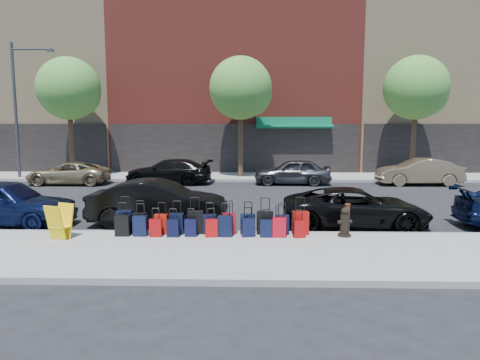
{
  "coord_description": "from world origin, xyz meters",
  "views": [
    {
      "loc": [
        1.13,
        -16.79,
        3.22
      ],
      "look_at": [
        0.75,
        -1.5,
        1.3
      ],
      "focal_mm": 32.0,
      "sensor_mm": 36.0,
      "label": 1
    }
  ],
  "objects_px": {
    "streetlight": "(18,102)",
    "car_far_3": "(419,172)",
    "bollard": "(347,218)",
    "car_near_0": "(4,202)",
    "car_far_1": "(168,172)",
    "car_near_1": "(159,203)",
    "car_far_2": "(292,172)",
    "car_near_2": "(356,208)",
    "tree_right": "(418,90)",
    "suitcase_front_5": "(210,224)",
    "fire_hydrant": "(345,223)",
    "tree_center": "(243,90)",
    "display_rack": "(60,222)",
    "tree_left": "(71,90)",
    "car_far_0": "(69,173)"
  },
  "relations": [
    {
      "from": "fire_hydrant",
      "to": "bollard",
      "type": "height_order",
      "value": "bollard"
    },
    {
      "from": "streetlight",
      "to": "car_near_0",
      "type": "relative_size",
      "value": 1.77
    },
    {
      "from": "streetlight",
      "to": "tree_center",
      "type": "bearing_deg",
      "value": 2.98
    },
    {
      "from": "tree_right",
      "to": "car_far_0",
      "type": "distance_m",
      "value": 20.94
    },
    {
      "from": "car_near_0",
      "to": "tree_right",
      "type": "bearing_deg",
      "value": -49.73
    },
    {
      "from": "bollard",
      "to": "car_far_1",
      "type": "xyz_separation_m",
      "value": [
        -7.42,
        11.68,
        0.1
      ]
    },
    {
      "from": "tree_left",
      "to": "fire_hydrant",
      "type": "distance_m",
      "value": 20.47
    },
    {
      "from": "car_near_1",
      "to": "car_far_2",
      "type": "relative_size",
      "value": 1.06
    },
    {
      "from": "tree_center",
      "to": "display_rack",
      "type": "distance_m",
      "value": 16.4
    },
    {
      "from": "car_near_2",
      "to": "car_far_2",
      "type": "height_order",
      "value": "car_far_2"
    },
    {
      "from": "suitcase_front_5",
      "to": "car_near_0",
      "type": "bearing_deg",
      "value": 165.69
    },
    {
      "from": "display_rack",
      "to": "car_far_3",
      "type": "distance_m",
      "value": 19.02
    },
    {
      "from": "streetlight",
      "to": "car_near_2",
      "type": "distance_m",
      "value": 21.47
    },
    {
      "from": "car_near_0",
      "to": "tree_left",
      "type": "bearing_deg",
      "value": 17.92
    },
    {
      "from": "streetlight",
      "to": "bollard",
      "type": "relative_size",
      "value": 9.21
    },
    {
      "from": "tree_center",
      "to": "car_far_3",
      "type": "bearing_deg",
      "value": -15.2
    },
    {
      "from": "tree_right",
      "to": "bollard",
      "type": "distance_m",
      "value": 16.62
    },
    {
      "from": "tree_center",
      "to": "car_near_2",
      "type": "bearing_deg",
      "value": -73.25
    },
    {
      "from": "tree_center",
      "to": "car_near_1",
      "type": "height_order",
      "value": "tree_center"
    },
    {
      "from": "car_near_0",
      "to": "car_far_2",
      "type": "distance_m",
      "value": 14.54
    },
    {
      "from": "car_far_1",
      "to": "car_far_2",
      "type": "distance_m",
      "value": 6.96
    },
    {
      "from": "car_near_0",
      "to": "car_near_2",
      "type": "relative_size",
      "value": 0.98
    },
    {
      "from": "streetlight",
      "to": "car_far_3",
      "type": "relative_size",
      "value": 1.78
    },
    {
      "from": "car_near_0",
      "to": "car_far_1",
      "type": "bearing_deg",
      "value": -13.22
    },
    {
      "from": "streetlight",
      "to": "car_far_3",
      "type": "xyz_separation_m",
      "value": [
        23.2,
        -1.95,
        -3.92
      ]
    },
    {
      "from": "tree_center",
      "to": "car_near_0",
      "type": "relative_size",
      "value": 1.61
    },
    {
      "from": "tree_left",
      "to": "car_far_2",
      "type": "relative_size",
      "value": 1.72
    },
    {
      "from": "streetlight",
      "to": "display_rack",
      "type": "height_order",
      "value": "streetlight"
    },
    {
      "from": "fire_hydrant",
      "to": "car_far_3",
      "type": "xyz_separation_m",
      "value": [
        6.63,
        11.82,
        0.21
      ]
    },
    {
      "from": "car_far_0",
      "to": "suitcase_front_5",
      "type": "bearing_deg",
      "value": 38.16
    },
    {
      "from": "display_rack",
      "to": "car_near_0",
      "type": "height_order",
      "value": "car_near_0"
    },
    {
      "from": "car_far_2",
      "to": "car_near_2",
      "type": "bearing_deg",
      "value": 7.9
    },
    {
      "from": "suitcase_front_5",
      "to": "display_rack",
      "type": "bearing_deg",
      "value": -172.86
    },
    {
      "from": "car_near_1",
      "to": "car_near_0",
      "type": "bearing_deg",
      "value": 93.66
    },
    {
      "from": "tree_left",
      "to": "display_rack",
      "type": "bearing_deg",
      "value": -68.93
    },
    {
      "from": "car_near_2",
      "to": "fire_hydrant",
      "type": "bearing_deg",
      "value": 160.16
    },
    {
      "from": "tree_right",
      "to": "bollard",
      "type": "xyz_separation_m",
      "value": [
        -7.23,
        -14.17,
        -4.81
      ]
    },
    {
      "from": "bollard",
      "to": "car_near_0",
      "type": "distance_m",
      "value": 10.88
    },
    {
      "from": "fire_hydrant",
      "to": "car_near_2",
      "type": "height_order",
      "value": "car_near_2"
    },
    {
      "from": "tree_right",
      "to": "car_near_0",
      "type": "relative_size",
      "value": 1.61
    },
    {
      "from": "tree_center",
      "to": "car_far_1",
      "type": "bearing_deg",
      "value": -149.09
    },
    {
      "from": "tree_center",
      "to": "streetlight",
      "type": "distance_m",
      "value": 13.48
    },
    {
      "from": "fire_hydrant",
      "to": "tree_center",
      "type": "bearing_deg",
      "value": 88.64
    },
    {
      "from": "car_near_0",
      "to": "car_near_2",
      "type": "bearing_deg",
      "value": -84.94
    },
    {
      "from": "fire_hydrant",
      "to": "car_far_2",
      "type": "height_order",
      "value": "car_far_2"
    },
    {
      "from": "tree_center",
      "to": "tree_right",
      "type": "relative_size",
      "value": 1.0
    },
    {
      "from": "car_near_2",
      "to": "car_far_1",
      "type": "distance_m",
      "value": 13.03
    },
    {
      "from": "tree_center",
      "to": "streetlight",
      "type": "relative_size",
      "value": 0.91
    },
    {
      "from": "car_near_1",
      "to": "tree_right",
      "type": "bearing_deg",
      "value": -45.16
    },
    {
      "from": "streetlight",
      "to": "car_far_0",
      "type": "bearing_deg",
      "value": -29.77
    }
  ]
}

